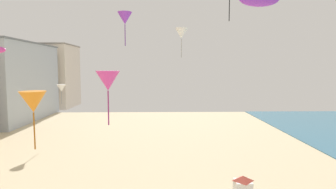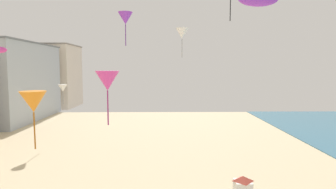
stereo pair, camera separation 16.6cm
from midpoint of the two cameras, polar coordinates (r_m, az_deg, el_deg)
boardwalk_hotel_far at (r=79.14m, az=-24.37°, el=3.42°), size 17.09×12.59×15.78m
lifeguard_stand at (r=20.81m, az=14.60°, el=-17.39°), size 1.10×1.10×2.55m
kite_purple_delta at (r=26.41m, az=-8.87°, el=14.93°), size 1.31×1.31×2.97m
kite_white_delta at (r=42.97m, az=-20.81°, el=1.22°), size 1.24×1.24×2.81m
kite_magenta_delta at (r=16.39m, az=-12.30°, el=2.71°), size 1.37×1.37×3.11m
kite_white_delta_2 at (r=26.73m, az=2.56°, el=12.18°), size 1.19×1.19×2.71m
kite_orange_delta at (r=19.75m, az=-25.75°, el=-1.37°), size 1.64×1.64×3.72m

